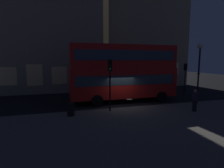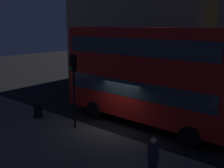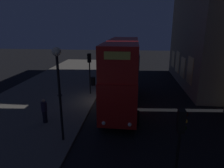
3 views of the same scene
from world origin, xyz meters
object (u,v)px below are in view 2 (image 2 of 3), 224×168
at_px(traffic_light_near_kerb, 73,76).
at_px(litter_bin, 38,110).
at_px(pedestrian, 153,160).
at_px(double_decker_bus, 145,72).

relative_size(traffic_light_near_kerb, litter_bin, 4.23).
distance_m(traffic_light_near_kerb, litter_bin, 3.83).
distance_m(pedestrian, litter_bin, 9.38).
distance_m(double_decker_bus, pedestrian, 6.80).
distance_m(double_decker_bus, traffic_light_near_kerb, 3.97).
xyz_separation_m(double_decker_bus, pedestrian, (4.00, -5.09, -2.07)).
height_order(traffic_light_near_kerb, pedestrian, traffic_light_near_kerb).
xyz_separation_m(double_decker_bus, traffic_light_near_kerb, (-2.26, -3.26, -0.08)).
bearing_deg(litter_bin, pedestrian, -9.34).
bearing_deg(double_decker_bus, pedestrian, -51.38).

